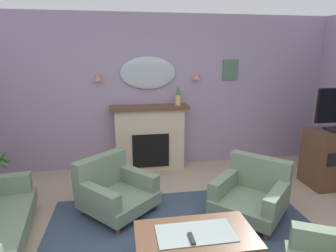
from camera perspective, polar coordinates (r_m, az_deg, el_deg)
The scene contains 13 objects.
wall_back at distance 5.13m, azimuth -2.01°, elevation 6.70°, with size 7.28×0.10×2.70m, color #9E8CA8.
patterned_rug at distance 3.36m, azimuth 4.06°, elevation -22.81°, with size 3.20×2.40×0.01m, color #38475B.
fireplace at distance 5.06m, azimuth -3.65°, elevation -2.47°, with size 1.36×0.36×1.16m.
mantel_vase_left at distance 4.94m, azimuth 2.05°, elevation 6.14°, with size 0.10×0.10×0.34m.
wall_mirror at distance 5.00m, azimuth -4.03°, elevation 10.60°, with size 0.96×0.06×0.56m, color #B2BCC6.
wall_sconce_left at distance 4.95m, azimuth -13.95°, elevation 9.60°, with size 0.14×0.14×0.14m, color #D17066.
wall_sconce_right at distance 5.10m, azimuth 5.73°, elevation 10.08°, with size 0.14×0.14×0.14m, color #D17066.
framed_picture at distance 5.36m, azimuth 12.43°, elevation 10.99°, with size 0.28×0.03×0.36m, color #4C6B56.
coffee_table at distance 2.81m, azimuth 5.53°, elevation -21.62°, with size 1.10×0.60×0.45m.
tv_remote at distance 2.69m, azimuth 4.77°, elevation -21.65°, with size 0.04×0.16×0.02m, color black.
armchair_in_corner at distance 3.91m, azimuth 16.55°, elevation -12.54°, with size 1.15×1.15×0.71m.
armchair_near_fireplace at distance 3.89m, azimuth -10.88°, elevation -12.28°, with size 1.14×1.15×0.71m.
tv_cabinet at distance 5.17m, azimuth 30.33°, elevation -5.54°, with size 0.80×0.57×0.90m.
Camera 1 is at (-0.65, -2.40, 2.03)m, focal length 30.32 mm.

